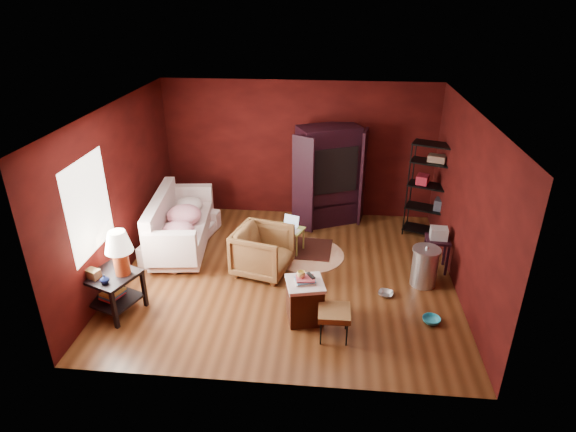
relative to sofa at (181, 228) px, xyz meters
name	(u,v)px	position (x,y,z in m)	size (l,w,h in m)	color
room	(284,199)	(2.00, -0.80, 1.03)	(5.54, 5.04, 2.84)	brown
sofa	(181,228)	(0.00, 0.00, 0.00)	(1.91, 0.56, 0.75)	silver
armchair	(263,249)	(1.63, -0.75, 0.07)	(0.86, 0.81, 0.89)	black
pet_bowl_steel	(386,289)	(3.66, -1.26, -0.25)	(0.24, 0.06, 0.24)	#ADB0B4
pet_bowl_turquoise	(432,315)	(4.26, -1.88, -0.24)	(0.26, 0.08, 0.26)	#2AA6C5
vase	(105,279)	(-0.39, -2.26, 0.33)	(0.13, 0.14, 0.13)	#0D1844
mug	(301,274)	(2.36, -1.95, 0.39)	(0.12, 0.09, 0.12)	#FCDE7B
side_table	(116,265)	(-0.32, -2.01, 0.42)	(0.86, 0.86, 1.32)	black
sofa_cushions	(178,226)	(-0.03, -0.06, 0.09)	(1.14, 2.32, 0.94)	silver
hamper	(305,300)	(2.42, -1.96, -0.04)	(0.62, 0.62, 0.73)	#401B0E
footstool	(334,314)	(2.84, -2.33, 0.02)	(0.44, 0.44, 0.45)	black
rug_round	(308,255)	(2.37, -0.10, -0.37)	(1.72, 1.72, 0.01)	beige
rug_oriental	(298,248)	(2.15, 0.11, -0.36)	(1.30, 0.91, 0.01)	#4C1B14
laptop_desk	(289,231)	(2.00, 0.03, 0.04)	(0.63, 0.55, 0.66)	#C3D260
tv_armoire	(328,174)	(2.66, 1.31, 0.67)	(1.44, 1.21, 2.01)	black
wire_shelving	(434,187)	(4.65, 0.90, 0.64)	(0.99, 0.68, 1.85)	black
small_stand	(438,239)	(4.55, -0.37, 0.22)	(0.43, 0.43, 0.79)	black
trash_can	(425,266)	(4.29, -0.87, -0.04)	(0.45, 0.45, 0.71)	silver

